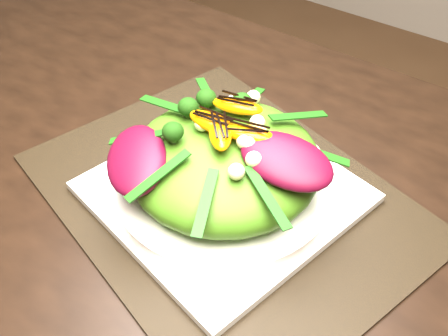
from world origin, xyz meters
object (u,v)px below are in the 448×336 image
Objects in this scene: plate_base at (224,192)px; orange_segment at (234,126)px; salad_bowl at (224,183)px; lettuce_mound at (224,161)px; placemat at (224,196)px; dining_table at (59,168)px.

orange_segment is (0.00, 0.01, 0.09)m from plate_base.
salad_bowl is at bearing 0.00° from plate_base.
placemat is at bearing -90.00° from lettuce_mound.
orange_segment is at bearing 69.19° from plate_base.
lettuce_mound reaches higher than placemat.
salad_bowl is 4.26× the size of orange_segment.
salad_bowl is at bearing 17.59° from dining_table.
lettuce_mound is at bearing 90.00° from placemat.
placemat is at bearing -110.81° from orange_segment.
orange_segment is at bearing 69.19° from placemat.
dining_table is 0.23m from plate_base.
dining_table is 0.27m from orange_segment.
salad_bowl reaches higher than plate_base.
dining_table is 0.23m from placemat.
dining_table is 6.23× the size of salad_bowl.
salad_bowl is 0.03m from lettuce_mound.
placemat is at bearing 17.59° from dining_table.
dining_table is 0.23m from salad_bowl.
plate_base is 0.05m from lettuce_mound.
dining_table reaches higher than salad_bowl.
placemat is (0.22, 0.07, 0.02)m from dining_table.
salad_bowl is 1.17× the size of lettuce_mound.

